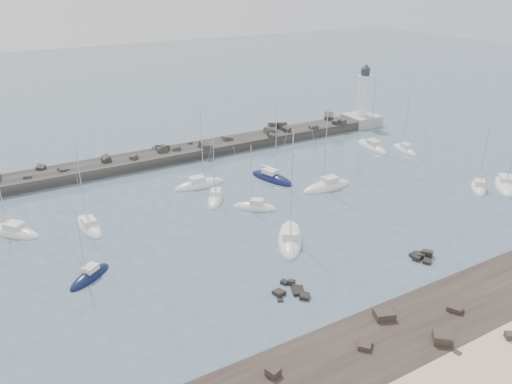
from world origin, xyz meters
TOP-DOWN VIEW (x-y plane):
  - ground at (0.00, 0.00)m, footprint 400.00×400.00m
  - rock_shelf at (0.07, -22.02)m, footprint 140.00×12.00m
  - rock_cluster_near at (-3.59, -9.39)m, footprint 3.88×4.76m
  - rock_cluster_far at (14.54, -11.25)m, footprint 3.23×3.01m
  - breakwater at (-7.31, 38.01)m, footprint 115.00×8.17m
  - lighthouse at (47.00, 38.00)m, footprint 7.00×7.00m
  - sailboat_1 at (-29.35, 21.49)m, footprint 7.65×8.47m
  - sailboat_2 at (-22.74, 5.08)m, footprint 6.19×5.16m
  - sailboat_3 at (-19.92, 17.86)m, footprint 3.21×8.39m
  - sailboat_4 at (-0.38, 23.69)m, footprint 8.96×2.92m
  - sailboat_5 at (3.32, 11.55)m, footprint 6.55×6.02m
  - sailboat_6 at (-0.40, 17.48)m, footprint 5.98×7.45m
  - sailboat_7 at (2.56, 0.74)m, footprint 8.40×10.40m
  - sailboat_8 at (11.57, 19.98)m, footprint 5.30×9.47m
  - sailboat_9 at (17.55, 12.30)m, footprint 9.38×3.06m
  - sailboat_10 at (37.75, 23.95)m, footprint 4.21×9.75m
  - sailboat_11 at (43.66, -2.03)m, footprint 9.00×8.64m
  - sailboat_12 at (42.26, 19.37)m, footprint 3.75×7.65m
  - sailboat_13 at (39.09, -0.40)m, footprint 6.67×6.48m

SIDE VIEW (x-z plane):
  - ground at x=0.00m, z-range 0.00..0.00m
  - rock_cluster_near at x=-3.59m, z-range -0.72..0.77m
  - rock_shelf at x=0.07m, z-range -0.92..0.96m
  - rock_cluster_far at x=14.54m, z-range -0.59..0.83m
  - sailboat_6 at x=-0.40m, z-range -5.76..6.03m
  - sailboat_3 at x=-19.92m, z-range -6.36..6.64m
  - sailboat_1 at x=-29.35m, z-range -6.77..7.04m
  - sailboat_11 at x=43.66m, z-range -7.35..7.63m
  - sailboat_2 at x=-22.74m, z-range -4.91..5.20m
  - sailboat_5 at x=3.32m, z-range -5.35..5.64m
  - sailboat_12 at x=42.26m, z-range -5.74..6.03m
  - sailboat_4 at x=-0.38m, z-range -6.92..7.22m
  - sailboat_8 at x=11.57m, z-range -7.03..7.32m
  - sailboat_13 at x=39.09m, z-range -5.59..5.89m
  - sailboat_10 at x=37.75m, z-range -7.34..7.64m
  - sailboat_7 at x=2.56m, z-range -8.02..8.33m
  - sailboat_9 at x=17.55m, z-range -7.28..7.59m
  - breakwater at x=-7.31m, z-range -2.09..2.68m
  - lighthouse at x=47.00m, z-range -4.21..10.39m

